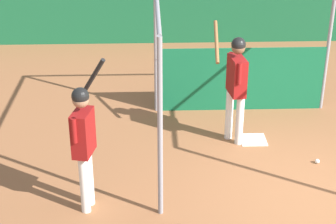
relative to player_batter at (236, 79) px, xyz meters
name	(u,v)px	position (x,y,z in m)	size (l,w,h in m)	color
ground_plane	(318,196)	(1.01, -1.74, -1.14)	(60.00, 60.00, 0.00)	#935B38
outfield_wall	(245,15)	(1.01, 5.28, -0.44)	(24.00, 0.12, 1.40)	#196038
batting_cage	(248,65)	(0.30, 0.63, 0.01)	(3.25, 3.37, 2.60)	gray
home_plate	(253,140)	(0.36, -0.01, -1.13)	(0.44, 0.44, 0.02)	white
player_batter	(236,79)	(0.00, 0.00, 0.00)	(0.52, 0.90, 1.98)	white
player_waiting	(84,137)	(-2.31, -1.87, -0.02)	(0.50, 0.80, 2.16)	white
baseball	(317,161)	(1.25, -0.81, -1.10)	(0.07, 0.07, 0.07)	white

